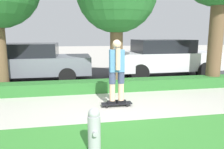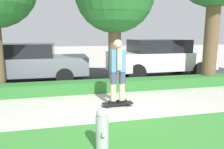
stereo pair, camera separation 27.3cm
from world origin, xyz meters
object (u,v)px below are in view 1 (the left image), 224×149
(fire_hydrant, at_px, (94,130))
(skateboard, at_px, (117,104))
(skater_person, at_px, (117,70))
(parked_car_front, at_px, (28,62))
(parked_car_middle, at_px, (164,58))

(fire_hydrant, bearing_deg, skateboard, 69.31)
(skater_person, relative_size, fire_hydrant, 2.25)
(parked_car_front, distance_m, parked_car_middle, 5.62)
(parked_car_middle, bearing_deg, skateboard, -129.88)
(parked_car_front, bearing_deg, skater_person, -51.72)
(skateboard, bearing_deg, fire_hydrant, -110.69)
(skateboard, distance_m, fire_hydrant, 2.26)
(skater_person, bearing_deg, fire_hydrant, -110.69)
(skateboard, bearing_deg, parked_car_front, 127.61)
(parked_car_middle, distance_m, fire_hydrant, 6.73)
(skateboard, height_order, skater_person, skater_person)
(skater_person, height_order, fire_hydrant, skater_person)
(skateboard, bearing_deg, skater_person, 7.13)
(fire_hydrant, bearing_deg, parked_car_middle, 57.36)
(skateboard, relative_size, fire_hydrant, 1.09)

